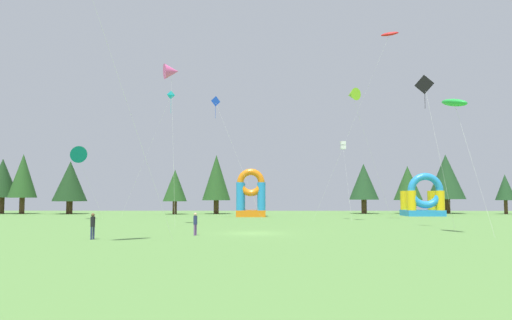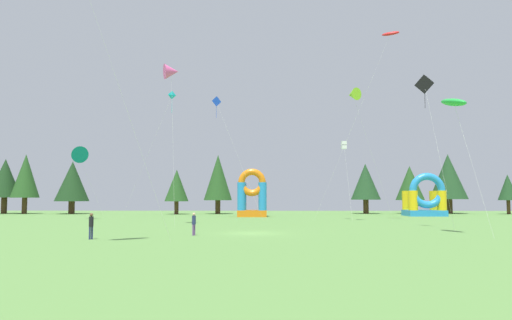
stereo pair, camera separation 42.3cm
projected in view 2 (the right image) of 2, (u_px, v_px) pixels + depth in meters
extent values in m
plane|color=#5B8C42|center=(253.00, 233.00, 38.31)|extent=(120.00, 120.00, 0.00)
cone|color=#0C7F7A|center=(78.00, 153.00, 61.41)|extent=(3.15, 3.19, 2.54)
cylinder|color=silver|center=(91.00, 187.00, 62.16)|extent=(2.93, 2.22, 8.42)
ellipsoid|color=red|center=(391.00, 34.00, 58.44)|extent=(2.25, 1.45, 0.79)
cylinder|color=silver|center=(352.00, 128.00, 59.17)|extent=(9.21, 2.99, 22.69)
pyramid|color=black|center=(425.00, 85.00, 44.91)|extent=(1.22, 0.93, 1.31)
cylinder|color=black|center=(425.00, 97.00, 44.75)|extent=(0.04, 0.04, 2.15)
cylinder|color=silver|center=(439.00, 154.00, 42.29)|extent=(0.84, 4.10, 13.27)
pyramid|color=#19B7CC|center=(172.00, 95.00, 65.50)|extent=(0.84, 0.64, 0.84)
cylinder|color=#19B7CC|center=(172.00, 104.00, 65.46)|extent=(0.04, 0.04, 2.46)
cylinder|color=silver|center=(147.00, 157.00, 65.89)|extent=(7.10, 1.80, 16.67)
cube|color=white|center=(344.00, 147.00, 60.97)|extent=(0.66, 0.66, 0.45)
cube|color=white|center=(344.00, 143.00, 61.01)|extent=(0.66, 0.66, 0.45)
cylinder|color=silver|center=(348.00, 182.00, 58.74)|extent=(0.29, 3.79, 9.43)
ellipsoid|color=green|center=(454.00, 102.00, 37.71)|extent=(1.89, 3.00, 1.29)
cylinder|color=silver|center=(473.00, 166.00, 35.53)|extent=(1.14, 3.57, 10.30)
pyramid|color=blue|center=(216.00, 102.00, 64.51)|extent=(0.96, 0.73, 1.00)
cylinder|color=blue|center=(216.00, 110.00, 64.36)|extent=(0.04, 0.04, 2.20)
cylinder|color=silver|center=(239.00, 159.00, 63.12)|extent=(6.22, 1.36, 15.58)
cylinder|color=silver|center=(126.00, 109.00, 29.79)|extent=(4.94, 4.37, 16.70)
cone|color=#EA599E|center=(171.00, 72.00, 49.45)|extent=(2.06, 2.07, 1.72)
cylinder|color=silver|center=(173.00, 146.00, 47.58)|extent=(1.04, 2.55, 15.75)
cone|color=#8CD826|center=(353.00, 95.00, 56.68)|extent=(2.00, 1.98, 1.54)
cylinder|color=silver|center=(373.00, 159.00, 57.72)|extent=(5.28, 3.35, 14.92)
cylinder|color=navy|center=(90.00, 233.00, 32.79)|extent=(0.18, 0.18, 0.87)
cylinder|color=navy|center=(92.00, 233.00, 32.92)|extent=(0.18, 0.18, 0.87)
cylinder|color=black|center=(91.00, 222.00, 32.91)|extent=(0.43, 0.43, 0.69)
sphere|color=brown|center=(91.00, 215.00, 32.95)|extent=(0.23, 0.23, 0.23)
cylinder|color=#724C8C|center=(193.00, 230.00, 36.10)|extent=(0.17, 0.17, 0.82)
cylinder|color=#724C8C|center=(195.00, 230.00, 36.24)|extent=(0.17, 0.17, 0.82)
cylinder|color=navy|center=(194.00, 220.00, 36.22)|extent=(0.40, 0.40, 0.65)
sphere|color=#D8AD84|center=(194.00, 214.00, 36.26)|extent=(0.22, 0.22, 0.22)
cube|color=orange|center=(252.00, 213.00, 69.95)|extent=(4.19, 4.20, 0.94)
cylinder|color=#268CD8|center=(241.00, 196.00, 68.66)|extent=(1.17, 1.17, 3.99)
cylinder|color=#268CD8|center=(263.00, 196.00, 68.59)|extent=(1.17, 1.17, 3.99)
cylinder|color=#268CD8|center=(242.00, 196.00, 71.68)|extent=(1.17, 1.17, 3.99)
cylinder|color=#268CD8|center=(263.00, 196.00, 71.61)|extent=(1.17, 1.17, 3.99)
torus|color=orange|center=(252.00, 182.00, 68.78)|extent=(3.95, 0.94, 3.95)
cube|color=#268CD8|center=(424.00, 213.00, 72.28)|extent=(5.52, 4.72, 0.88)
cylinder|color=yellow|center=(413.00, 200.00, 70.77)|extent=(1.32, 1.32, 2.90)
cylinder|color=yellow|center=(442.00, 200.00, 70.68)|extent=(1.32, 1.32, 2.90)
cylinder|color=yellow|center=(406.00, 200.00, 74.16)|extent=(1.32, 1.32, 2.90)
cylinder|color=yellow|center=(434.00, 200.00, 74.07)|extent=(1.32, 1.32, 2.90)
torus|color=#268CD8|center=(427.00, 191.00, 70.83)|extent=(5.25, 1.06, 5.25)
cylinder|color=#4C331E|center=(4.00, 205.00, 82.18)|extent=(0.96, 0.96, 2.75)
cone|color=#193819|center=(5.00, 178.00, 82.54)|extent=(5.34, 5.34, 6.62)
cylinder|color=#4C331E|center=(24.00, 206.00, 81.42)|extent=(0.84, 0.84, 2.72)
cone|color=#234C1E|center=(26.00, 176.00, 81.80)|extent=(4.66, 4.66, 7.41)
cylinder|color=#4C331E|center=(72.00, 207.00, 81.06)|extent=(1.02, 1.02, 2.12)
cone|color=#193819|center=(72.00, 181.00, 81.40)|extent=(5.66, 5.66, 6.75)
cylinder|color=#4C331E|center=(176.00, 208.00, 79.30)|extent=(0.71, 0.71, 2.13)
cone|color=#234C1E|center=(177.00, 185.00, 79.58)|extent=(3.94, 3.94, 5.23)
cylinder|color=#4C331E|center=(218.00, 207.00, 80.98)|extent=(0.86, 0.86, 2.29)
cone|color=#234C1E|center=(218.00, 177.00, 81.35)|extent=(4.77, 4.77, 7.66)
cylinder|color=#4C331E|center=(366.00, 207.00, 82.09)|extent=(0.91, 0.91, 2.38)
cone|color=#1E4221|center=(365.00, 182.00, 82.41)|extent=(5.03, 5.03, 6.16)
cylinder|color=#4C331E|center=(410.00, 207.00, 82.15)|extent=(0.87, 0.87, 2.31)
cone|color=#234C1E|center=(410.00, 183.00, 82.46)|extent=(4.84, 4.84, 5.85)
cylinder|color=#4C331E|center=(449.00, 206.00, 82.79)|extent=(1.14, 1.14, 2.47)
cone|color=#1E4221|center=(448.00, 177.00, 83.18)|extent=(6.33, 6.33, 7.76)
cylinder|color=#4C331E|center=(509.00, 207.00, 79.56)|extent=(0.57, 0.57, 2.30)
cone|color=#1E4221|center=(508.00, 187.00, 79.81)|extent=(3.19, 3.19, 4.30)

